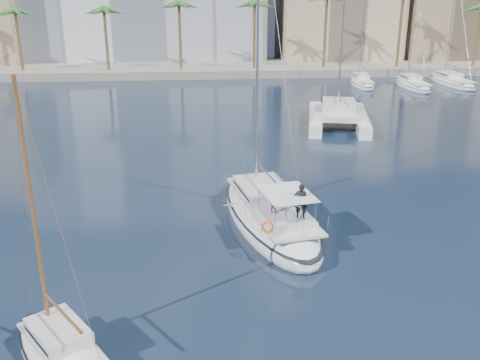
{
  "coord_description": "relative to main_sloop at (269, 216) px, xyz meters",
  "views": [
    {
      "loc": [
        -2.99,
        -25.72,
        13.02
      ],
      "look_at": [
        -0.75,
        1.5,
        3.11
      ],
      "focal_mm": 40.0,
      "sensor_mm": 36.0,
      "label": 1
    }
  ],
  "objects": [
    {
      "name": "ground",
      "position": [
        -1.02,
        -2.35,
        -0.56
      ],
      "size": [
        160.0,
        160.0,
        0.0
      ],
      "primitive_type": "plane",
      "color": "black",
      "rests_on": "ground"
    },
    {
      "name": "quay",
      "position": [
        -1.02,
        58.65,
        0.04
      ],
      "size": [
        120.0,
        14.0,
        1.2
      ],
      "primitive_type": "cube",
      "color": "gray",
      "rests_on": "ground"
    },
    {
      "name": "building_beige",
      "position": [
        20.98,
        67.65,
        9.44
      ],
      "size": [
        20.0,
        14.0,
        20.0
      ],
      "primitive_type": "cube",
      "color": "#C0AC89",
      "rests_on": "ground"
    },
    {
      "name": "building_tan_right",
      "position": [
        40.98,
        65.65,
        8.44
      ],
      "size": [
        18.0,
        12.0,
        18.0
      ],
      "primitive_type": "cube",
      "color": "tan",
      "rests_on": "ground"
    },
    {
      "name": "palm_centre",
      "position": [
        -1.02,
        54.65,
        9.72
      ],
      "size": [
        3.6,
        3.6,
        12.3
      ],
      "color": "brown",
      "rests_on": "ground"
    },
    {
      "name": "palm_right",
      "position": [
        32.98,
        54.65,
        9.72
      ],
      "size": [
        3.6,
        3.6,
        12.3
      ],
      "color": "brown",
      "rests_on": "ground"
    },
    {
      "name": "main_sloop",
      "position": [
        0.0,
        0.0,
        0.0
      ],
      "size": [
        6.31,
        13.26,
        18.9
      ],
      "rotation": [
        0.0,
        0.0,
        0.18
      ],
      "color": "white",
      "rests_on": "ground"
    },
    {
      "name": "catamaran",
      "position": [
        9.97,
        22.93,
        0.57
      ],
      "size": [
        7.93,
        12.27,
        16.6
      ],
      "rotation": [
        0.0,
        0.0,
        -0.21
      ],
      "color": "white",
      "rests_on": "ground"
    },
    {
      "name": "seagull",
      "position": [
        -2.07,
        0.99,
        0.33
      ],
      "size": [
        1.09,
        0.47,
        0.2
      ],
      "color": "silver",
      "rests_on": "ground"
    },
    {
      "name": "moored_yacht_a",
      "position": [
        18.98,
        44.65,
        -0.56
      ],
      "size": [
        3.37,
        9.52,
        11.9
      ],
      "primitive_type": null,
      "rotation": [
        0.0,
        0.0,
        -0.07
      ],
      "color": "white",
      "rests_on": "ground"
    },
    {
      "name": "moored_yacht_b",
      "position": [
        25.48,
        42.65,
        -0.56
      ],
      "size": [
        3.32,
        10.83,
        13.72
      ],
      "primitive_type": null,
      "rotation": [
        0.0,
        0.0,
        -0.02
      ],
      "color": "white",
      "rests_on": "ground"
    },
    {
      "name": "moored_yacht_c",
      "position": [
        31.98,
        44.65,
        -0.56
      ],
      "size": [
        3.98,
        12.33,
        15.54
      ],
      "primitive_type": null,
      "rotation": [
        0.0,
        0.0,
        0.03
      ],
      "color": "white",
      "rests_on": "ground"
    }
  ]
}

